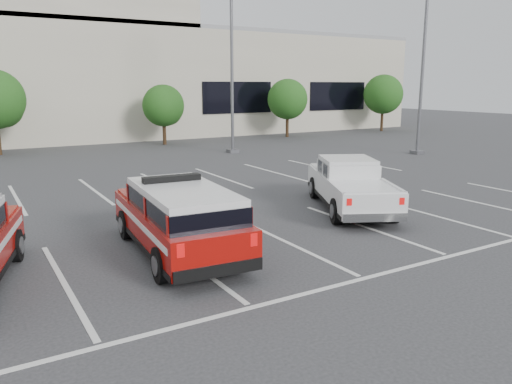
% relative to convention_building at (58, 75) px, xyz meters
% --- Properties ---
extents(ground, '(120.00, 120.00, 0.00)m').
position_rel_convention_building_xyz_m(ground, '(-0.18, -31.86, -4.72)').
color(ground, '#2D2D30').
rests_on(ground, ground).
extents(stall_markings, '(23.00, 15.00, 0.01)m').
position_rel_convention_building_xyz_m(stall_markings, '(-0.18, -27.36, -4.71)').
color(stall_markings, silver).
rests_on(stall_markings, ground).
extents(convention_building, '(60.00, 16.99, 13.20)m').
position_rel_convention_building_xyz_m(convention_building, '(0.00, 0.00, 0.00)').
color(convention_building, beige).
rests_on(convention_building, ground).
extents(tree_mid_right, '(2.77, 2.77, 3.99)m').
position_rel_convention_building_xyz_m(tree_mid_right, '(4.91, -9.82, -2.22)').
color(tree_mid_right, '#3F2B19').
rests_on(tree_mid_right, ground).
extents(tree_right, '(3.07, 3.07, 4.42)m').
position_rel_convention_building_xyz_m(tree_right, '(14.91, -9.82, -1.95)').
color(tree_right, '#3F2B19').
rests_on(tree_right, ground).
extents(tree_far_right, '(3.37, 3.37, 4.85)m').
position_rel_convention_building_xyz_m(tree_far_right, '(24.91, -9.82, -1.68)').
color(tree_far_right, '#3F2B19').
rests_on(tree_far_right, ground).
extents(light_pole_mid, '(0.90, 0.60, 10.24)m').
position_rel_convention_building_xyz_m(light_pole_mid, '(6.82, -15.86, 0.47)').
color(light_pole_mid, '#59595E').
rests_on(light_pole_mid, ground).
extents(light_pole_right, '(0.90, 0.60, 10.24)m').
position_rel_convention_building_xyz_m(light_pole_right, '(15.82, -21.86, 0.47)').
color(light_pole_right, '#59595E').
rests_on(light_pole_right, ground).
extents(fire_chief_suv, '(2.28, 5.32, 1.83)m').
position_rel_convention_building_xyz_m(fire_chief_suv, '(-2.86, -31.26, -3.97)').
color(fire_chief_suv, '#930B07').
rests_on(fire_chief_suv, ground).
extents(white_pickup, '(3.97, 5.51, 1.61)m').
position_rel_convention_building_xyz_m(white_pickup, '(3.56, -29.98, -4.08)').
color(white_pickup, silver).
rests_on(white_pickup, ground).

